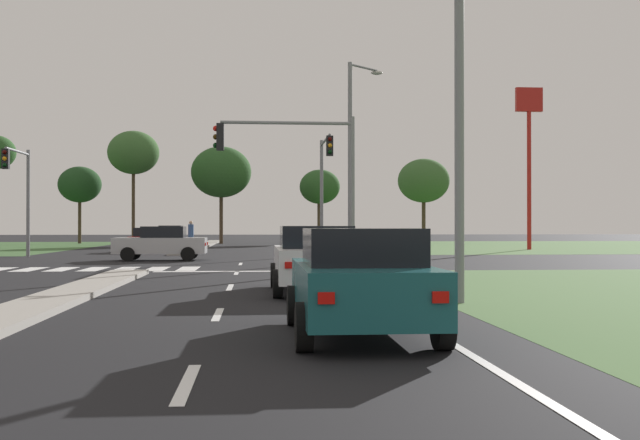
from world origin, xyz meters
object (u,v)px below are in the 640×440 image
at_px(car_teal_fourth, 360,281).
at_px(street_lamp_second, 353,150).
at_px(treeline_third, 133,153).
at_px(car_red_near, 148,239).
at_px(traffic_signal_near_right, 301,163).
at_px(car_beige_sixth, 171,236).
at_px(pedestrian_at_median, 191,232).
at_px(treeline_fourth, 221,172).
at_px(street_lamp_near, 454,45).
at_px(traffic_signal_far_left, 20,182).
at_px(treeline_sixth, 424,181).
at_px(traffic_signal_far_right, 324,174).
at_px(treeline_second, 80,185).
at_px(treeline_fifth, 320,187).
at_px(car_white_second, 315,258).
at_px(car_silver_third, 161,243).
at_px(fastfood_pole_sign, 529,131).

bearing_deg(car_teal_fourth, street_lamp_second, 83.12).
bearing_deg(treeline_third, car_red_near, -78.21).
bearing_deg(traffic_signal_near_right, car_beige_sixth, 104.95).
height_order(pedestrian_at_median, treeline_fourth, treeline_fourth).
bearing_deg(street_lamp_near, pedestrian_at_median, 104.58).
height_order(traffic_signal_far_left, treeline_sixth, treeline_sixth).
xyz_separation_m(street_lamp_second, treeline_fourth, (-7.55, 32.98, 1.24)).
bearing_deg(car_red_near, traffic_signal_far_right, 140.09).
bearing_deg(treeline_second, car_beige_sixth, -52.91).
height_order(street_lamp_second, treeline_fifth, street_lamp_second).
height_order(car_white_second, street_lamp_second, street_lamp_second).
bearing_deg(car_beige_sixth, traffic_signal_far_right, 118.30).
relative_size(treeline_second, treeline_third, 0.71).
relative_size(car_teal_fourth, traffic_signal_near_right, 0.75).
bearing_deg(traffic_signal_far_right, car_white_second, -95.62).
height_order(car_teal_fourth, treeline_fourth, treeline_fourth).
bearing_deg(car_silver_third, street_lamp_near, -156.74).
distance_m(car_silver_third, treeline_second, 35.83).
relative_size(street_lamp_second, pedestrian_at_median, 5.14).
xyz_separation_m(pedestrian_at_median, treeline_second, (-11.72, 22.02, 4.02)).
relative_size(traffic_signal_near_right, treeline_sixth, 0.71).
relative_size(car_teal_fourth, treeline_sixth, 0.54).
relative_size(car_red_near, treeline_sixth, 0.58).
bearing_deg(traffic_signal_far_right, treeline_fourth, 102.90).
distance_m(treeline_second, treeline_third, 6.75).
relative_size(car_beige_sixth, traffic_signal_far_right, 0.70).
bearing_deg(car_teal_fourth, traffic_signal_far_right, 86.08).
relative_size(car_silver_third, car_beige_sixth, 0.98).
height_order(pedestrian_at_median, fastfood_pole_sign, fastfood_pole_sign).
bearing_deg(traffic_signal_far_right, pedestrian_at_median, 131.01).
height_order(car_red_near, car_silver_third, car_silver_third).
distance_m(treeline_third, treeline_fourth, 7.67).
bearing_deg(treeline_fifth, treeline_sixth, 7.29).
bearing_deg(car_red_near, car_beige_sixth, -91.48).
bearing_deg(traffic_signal_near_right, fastfood_pole_sign, 53.48).
height_order(traffic_signal_near_right, street_lamp_second, street_lamp_second).
bearing_deg(car_silver_third, treeline_third, 11.45).
relative_size(traffic_signal_far_left, treeline_second, 0.80).
relative_size(treeline_fourth, treeline_fifth, 1.30).
distance_m(traffic_signal_near_right, treeline_third, 40.78).
bearing_deg(street_lamp_second, car_red_near, 131.18).
relative_size(treeline_second, treeline_sixth, 0.89).
distance_m(car_teal_fourth, street_lamp_near, 7.12).
bearing_deg(street_lamp_second, treeline_third, 115.40).
height_order(traffic_signal_near_right, treeline_sixth, treeline_sixth).
relative_size(treeline_second, treeline_fourth, 0.80).
height_order(car_teal_fourth, pedestrian_at_median, pedestrian_at_median).
bearing_deg(traffic_signal_near_right, treeline_fifth, 84.39).
bearing_deg(car_red_near, traffic_signal_near_right, 112.33).
distance_m(car_silver_third, treeline_fourth, 32.38).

